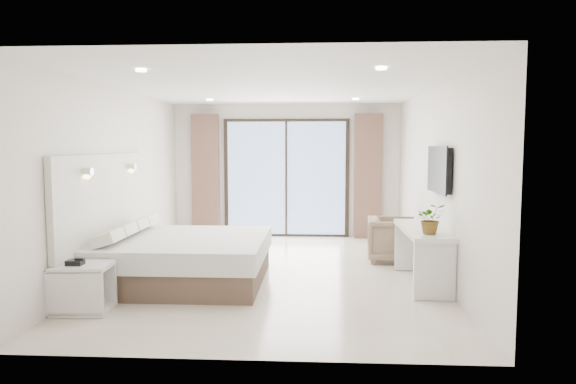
# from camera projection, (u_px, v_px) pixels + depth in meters

# --- Properties ---
(ground) EXTENTS (6.20, 6.20, 0.00)m
(ground) POSITION_uv_depth(u_px,v_px,m) (274.00, 273.00, 7.55)
(ground) COLOR beige
(ground) RESTS_ON ground
(room_shell) EXTENTS (4.62, 6.22, 2.72)m
(room_shell) POSITION_uv_depth(u_px,v_px,m) (265.00, 164.00, 8.09)
(room_shell) COLOR silver
(room_shell) RESTS_ON ground
(bed) EXTENTS (2.21, 2.11, 0.76)m
(bed) POSITION_uv_depth(u_px,v_px,m) (183.00, 259.00, 7.02)
(bed) COLOR brown
(bed) RESTS_ON ground
(nightstand) EXTENTS (0.62, 0.52, 0.54)m
(nightstand) POSITION_uv_depth(u_px,v_px,m) (83.00, 288.00, 5.75)
(nightstand) COLOR silver
(nightstand) RESTS_ON ground
(phone) EXTENTS (0.18, 0.14, 0.06)m
(phone) POSITION_uv_depth(u_px,v_px,m) (75.00, 262.00, 5.67)
(phone) COLOR black
(phone) RESTS_ON nightstand
(console_desk) EXTENTS (0.52, 1.66, 0.77)m
(console_desk) POSITION_uv_depth(u_px,v_px,m) (422.00, 243.00, 6.88)
(console_desk) COLOR silver
(console_desk) RESTS_ON ground
(plant) EXTENTS (0.36, 0.40, 0.30)m
(plant) POSITION_uv_depth(u_px,v_px,m) (431.00, 222.00, 6.36)
(plant) COLOR #33662D
(plant) RESTS_ON console_desk
(armchair) EXTENTS (0.77, 0.81, 0.78)m
(armchair) POSITION_uv_depth(u_px,v_px,m) (392.00, 237.00, 8.28)
(armchair) COLOR #8C775C
(armchair) RESTS_ON ground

